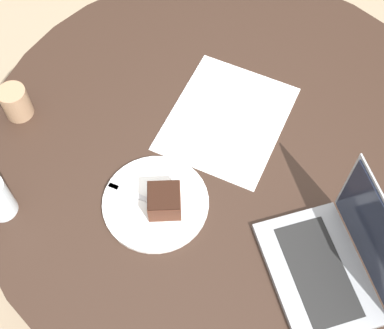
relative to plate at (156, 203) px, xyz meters
name	(u,v)px	position (x,y,z in m)	size (l,w,h in m)	color
ground_plane	(215,245)	(-0.25, -0.02, -0.74)	(12.00, 12.00, 0.00)	gray
dining_table	(224,165)	(-0.25, -0.02, -0.12)	(1.31, 1.31, 0.73)	black
paper_document	(227,118)	(-0.31, -0.08, 0.00)	(0.45, 0.42, 0.00)	white
plate	(156,203)	(0.00, 0.00, 0.00)	(0.26, 0.26, 0.01)	white
cake_slice	(164,201)	(-0.01, 0.02, 0.04)	(0.11, 0.11, 0.06)	#472619
fork	(133,194)	(0.03, -0.05, 0.01)	(0.09, 0.16, 0.00)	silver
coffee_glass	(16,102)	(0.12, -0.45, 0.04)	(0.07, 0.07, 0.09)	#997556
laptop	(334,263)	(-0.21, 0.39, 0.04)	(0.32, 0.36, 0.24)	gray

